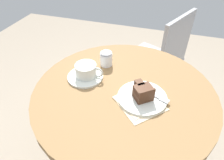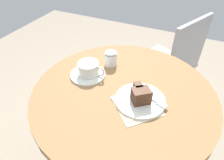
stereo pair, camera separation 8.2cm
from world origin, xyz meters
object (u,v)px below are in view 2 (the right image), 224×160
object	(u,v)px
teaspoon	(95,67)
napkin	(136,104)
coffee_cup	(89,68)
cake_slice	(140,95)
cafe_chair	(172,61)
sugar_pot	(111,58)
saucer	(88,74)
fork	(153,99)
cake_plate	(140,100)

from	to	relation	value
teaspoon	napkin	distance (m)	0.29
coffee_cup	cake_slice	distance (m)	0.27
teaspoon	cafe_chair	distance (m)	0.70
cafe_chair	sugar_pot	world-z (taller)	cafe_chair
saucer	teaspoon	size ratio (longest dim) A/B	1.62
fork	sugar_pot	size ratio (longest dim) A/B	2.00
cake_slice	cafe_chair	distance (m)	0.76
coffee_cup	napkin	world-z (taller)	coffee_cup
coffee_cup	sugar_pot	distance (m)	0.13
teaspoon	cake_slice	size ratio (longest dim) A/B	1.04
saucer	cake_slice	bearing A→B (deg)	-13.14
saucer	cake_plate	bearing A→B (deg)	-12.12
coffee_cup	teaspoon	distance (m)	0.06
cake_plate	sugar_pot	size ratio (longest dim) A/B	2.57
coffee_cup	cafe_chair	size ratio (longest dim) A/B	0.15
coffee_cup	fork	size ratio (longest dim) A/B	0.83
napkin	sugar_pot	world-z (taller)	sugar_pot
fork	cake_plate	bearing A→B (deg)	-139.40
fork	cake_slice	bearing A→B (deg)	-134.19
coffee_cup	cake_slice	world-z (taller)	cake_slice
cake_plate	cafe_chair	distance (m)	0.74
cake_plate	cake_slice	distance (m)	0.03
teaspoon	saucer	bearing A→B (deg)	-113.33
cake_slice	napkin	size ratio (longest dim) A/B	0.42
coffee_cup	cake_plate	bearing A→B (deg)	-13.42
coffee_cup	fork	bearing A→B (deg)	-8.39
saucer	coffee_cup	xyz separation A→B (m)	(0.01, 0.00, 0.03)
cake_plate	fork	xyz separation A→B (m)	(0.05, 0.02, 0.01)
saucer	cafe_chair	size ratio (longest dim) A/B	0.19
napkin	fork	bearing A→B (deg)	36.62
cafe_chair	teaspoon	bearing A→B (deg)	-1.43
saucer	fork	xyz separation A→B (m)	(0.32, -0.04, 0.01)
fork	teaspoon	bearing A→B (deg)	-176.28
cake_plate	napkin	bearing A→B (deg)	-107.14
sugar_pot	fork	bearing A→B (deg)	-32.26
cafe_chair	cake_plate	bearing A→B (deg)	22.67
napkin	cake_plate	bearing A→B (deg)	72.86
coffee_cup	sugar_pot	xyz separation A→B (m)	(0.05, 0.12, -0.00)
coffee_cup	teaspoon	size ratio (longest dim) A/B	1.29
coffee_cup	napkin	distance (m)	0.27
cake_plate	napkin	size ratio (longest dim) A/B	0.87
cake_slice	sugar_pot	bearing A→B (deg)	138.73
coffee_cup	teaspoon	bearing A→B (deg)	91.71
saucer	fork	size ratio (longest dim) A/B	1.05
saucer	fork	distance (m)	0.32
coffee_cup	sugar_pot	world-z (taller)	sugar_pot
coffee_cup	cake_plate	distance (m)	0.27
fork	napkin	world-z (taller)	fork
coffee_cup	fork	xyz separation A→B (m)	(0.31, -0.05, -0.02)
teaspoon	napkin	bearing A→B (deg)	-46.65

